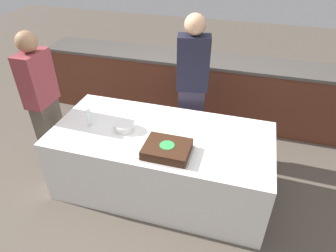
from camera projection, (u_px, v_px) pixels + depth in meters
ground_plane at (162, 186)px, 3.38m from camera, size 14.00×14.00×0.00m
back_counter at (194, 87)px, 4.37m from camera, size 4.40×0.58×0.92m
dining_table at (161, 161)px, 3.17m from camera, size 2.19×1.03×0.74m
cake at (167, 149)px, 2.68m from camera, size 0.45×0.37×0.09m
plate_stack at (124, 127)px, 2.99m from camera, size 0.19×0.19×0.07m
wine_glass at (89, 116)px, 3.00m from camera, size 0.06×0.06×0.18m
side_plate_near_cake at (175, 133)px, 2.96m from camera, size 0.21×0.21×0.00m
utensil_pile at (145, 156)px, 2.66m from camera, size 0.17×0.11×0.02m
person_cutting_cake at (192, 87)px, 3.41m from camera, size 0.38×0.26×1.72m
person_seated_left at (44, 104)px, 3.20m from camera, size 0.21×0.36×1.64m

